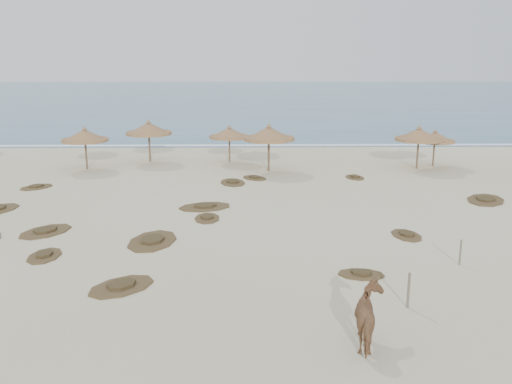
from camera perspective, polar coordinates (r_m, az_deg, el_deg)
The scene contains 25 objects.
ground at distance 21.39m, azimuth -5.60°, elevation -6.56°, with size 160.00×160.00×0.00m, color beige.
ocean at distance 95.28m, azimuth -2.03°, elevation 9.40°, with size 200.00×100.00×0.01m, color #2A5D80.
foam_line at distance 46.61m, azimuth -3.09°, elevation 4.68°, with size 70.00×0.60×0.01m, color white.
palapa_1 at distance 38.38m, azimuth -16.75°, elevation 5.38°, with size 3.64×3.64×2.78m.
palapa_2 at distance 39.89m, azimuth -10.68°, elevation 6.20°, with size 3.70×3.70×2.93m.
palapa_3 at distance 39.20m, azimuth -2.69°, elevation 5.88°, with size 3.50×3.50×2.58m.
palapa_4 at distance 36.12m, azimuth 1.29°, elevation 5.80°, with size 4.17×4.17×3.05m.
palapa_5 at distance 38.34m, azimuth 15.97°, elevation 5.48°, with size 3.87×3.87×2.83m.
palapa_6 at distance 39.64m, azimuth 17.46°, elevation 5.22°, with size 3.05×3.05×2.46m.
horse at distance 15.33m, azimuth 11.44°, elevation -12.20°, with size 0.84×1.85×1.56m, color #996845.
fence_post_near at distance 17.74m, azimuth 15.02°, elevation -9.49°, with size 0.08×0.08×1.11m, color #6F6653.
fence_post_far at distance 21.73m, azimuth 19.76°, elevation -5.69°, with size 0.07×0.07×0.94m, color #6F6653.
scrub_2 at distance 26.16m, azimuth -4.91°, elevation -2.59°, with size 1.18×1.79×0.16m.
scrub_3 at distance 28.06m, azimuth -5.14°, elevation -1.46°, with size 3.00×2.42×0.16m.
scrub_4 at distance 24.50m, azimuth 14.82°, elevation -4.17°, with size 1.41×1.90×0.16m.
scrub_5 at distance 31.52m, azimuth 21.98°, elevation -0.72°, with size 2.89×3.28×0.16m.
scrub_6 at distance 34.29m, azimuth -21.11°, elevation 0.48°, with size 2.17×2.23×0.16m.
scrub_7 at distance 34.31m, azimuth -0.15°, elevation 1.44°, with size 1.98×2.03×0.16m.
scrub_9 at distance 23.37m, azimuth -10.33°, elevation -4.80°, with size 2.34×3.12×0.16m.
scrub_10 at distance 34.98m, azimuth 9.85°, elevation 1.47°, with size 1.35×1.76×0.16m.
scrub_11 at distance 22.79m, azimuth -20.40°, elevation -5.97°, with size 1.26×1.84×0.16m.
scrub_12 at distance 20.01m, azimuth 10.48°, elevation -8.05°, with size 1.72×1.24×0.16m.
scrub_13 at distance 33.15m, azimuth -2.35°, elevation 0.98°, with size 1.78×2.39×0.16m.
scrub_14 at distance 19.23m, azimuth -13.31°, elevation -9.13°, with size 2.70×2.68×0.16m.
scrub_15 at distance 25.77m, azimuth -20.31°, elevation -3.69°, with size 2.65×2.87×0.16m.
Camera 1 is at (1.74, -19.98, 7.45)m, focal length 40.00 mm.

